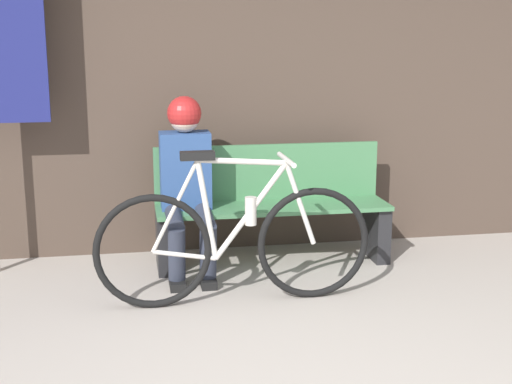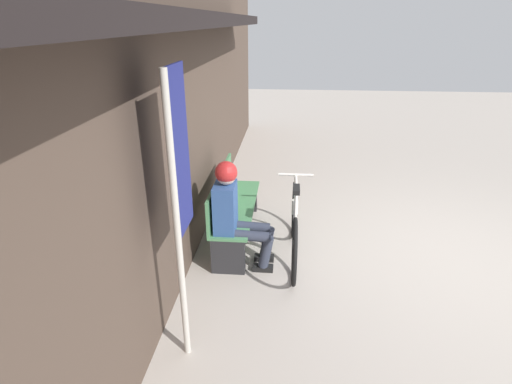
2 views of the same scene
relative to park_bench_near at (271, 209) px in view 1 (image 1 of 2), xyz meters
The scene contains 5 objects.
storefront_wall 1.38m from the park_bench_near, 124.21° to the left, with size 12.00×0.56×3.20m.
park_bench_near is the anchor object (origin of this frame).
bicycle 0.84m from the park_bench_near, 116.65° to the right, with size 1.67×0.40×0.94m.
person_seated 0.68m from the park_bench_near, 169.51° to the right, with size 0.34×0.63×1.20m.
banner_pole 2.06m from the park_bench_near, behind, with size 0.45×0.05×2.23m.
Camera 1 is at (-0.69, -2.43, 1.61)m, focal length 50.00 mm.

